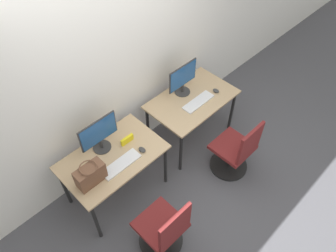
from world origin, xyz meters
TOP-DOWN VIEW (x-y plane):
  - ground_plane at (0.00, 0.00)m, footprint 20.00×20.00m
  - wall_back at (0.00, 0.82)m, footprint 12.00×0.05m
  - desk_left at (-0.63, 0.35)m, footprint 1.11×0.69m
  - monitor_left at (-0.63, 0.52)m, footprint 0.45×0.20m
  - keyboard_left at (-0.63, 0.19)m, footprint 0.45×0.14m
  - mouse_left at (-0.36, 0.18)m, footprint 0.06×0.09m
  - office_chair_left at (-0.71, -0.51)m, footprint 0.48×0.48m
  - desk_right at (0.63, 0.35)m, footprint 1.11×0.69m
  - monitor_right at (0.63, 0.52)m, footprint 0.45×0.20m
  - keyboard_right at (0.63, 0.25)m, footprint 0.45×0.14m
  - mouse_right at (0.94, 0.22)m, footprint 0.06×0.09m
  - office_chair_right at (0.61, -0.42)m, footprint 0.48×0.48m
  - handbag at (-0.97, 0.24)m, footprint 0.30×0.18m
  - placard_left at (-0.39, 0.38)m, footprint 0.16×0.03m

SIDE VIEW (x-z plane):
  - ground_plane at x=0.00m, z-range 0.00..0.00m
  - office_chair_left at x=-0.71m, z-range -0.09..0.78m
  - office_chair_right at x=0.61m, z-range -0.09..0.78m
  - desk_left at x=-0.63m, z-range 0.28..0.99m
  - desk_right at x=0.63m, z-range 0.28..0.99m
  - keyboard_left at x=-0.63m, z-range 0.71..0.73m
  - keyboard_right at x=0.63m, z-range 0.71..0.73m
  - mouse_left at x=-0.36m, z-range 0.71..0.74m
  - mouse_right at x=0.94m, z-range 0.71..0.74m
  - placard_left at x=-0.39m, z-range 0.71..0.79m
  - handbag at x=-0.97m, z-range 0.70..0.95m
  - monitor_left at x=-0.63m, z-range 0.72..1.14m
  - monitor_right at x=0.63m, z-range 0.72..1.14m
  - wall_back at x=0.00m, z-range 0.00..2.80m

